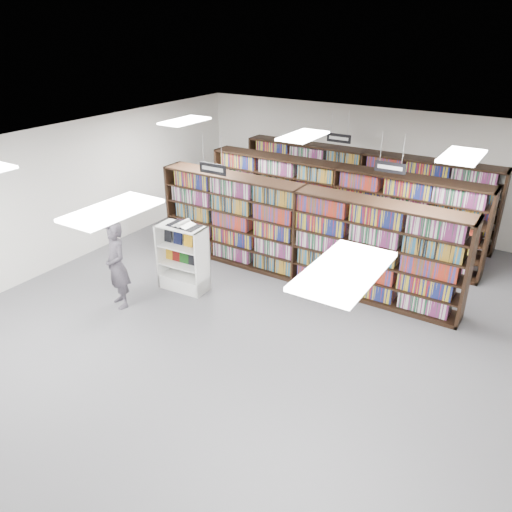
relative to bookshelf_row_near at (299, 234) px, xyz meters
The scene contains 18 objects.
floor 2.26m from the bookshelf_row_near, 90.00° to the right, with size 12.00×12.00×0.00m, color #545459.
ceiling 2.94m from the bookshelf_row_near, 90.00° to the right, with size 10.00×12.00×0.10m, color silver.
wall_back 4.04m from the bookshelf_row_near, 90.00° to the left, with size 10.00×0.10×3.20m, color silver.
wall_left 5.41m from the bookshelf_row_near, 158.20° to the right, with size 0.10×12.00×3.20m, color silver.
bookshelf_row_near is the anchor object (origin of this frame).
bookshelf_row_mid 2.00m from the bookshelf_row_near, 90.00° to the left, with size 7.00×0.60×2.10m.
bookshelf_row_far 3.70m from the bookshelf_row_near, 90.00° to the left, with size 7.00×0.60×2.10m.
aisle_sign_left 2.33m from the bookshelf_row_near, 146.29° to the right, with size 0.65×0.02×0.80m.
aisle_sign_right 2.33m from the bookshelf_row_near, 33.67° to the left, with size 0.65×0.02×0.80m.
aisle_sign_center 3.38m from the bookshelf_row_near, 99.46° to the left, with size 0.65×0.02×0.80m.
troffer_front_center 5.43m from the bookshelf_row_near, 90.00° to the right, with size 0.60×1.20×0.04m, color white.
troffer_front_right 6.20m from the bookshelf_row_near, 59.04° to the right, with size 0.60×1.20×0.04m, color white.
troffer_back_left 3.67m from the bookshelf_row_near, behind, with size 0.60×1.20×0.04m, color white.
troffer_back_center 2.11m from the bookshelf_row_near, ahead, with size 0.60×1.20×0.04m, color white.
troffer_back_right 3.67m from the bookshelf_row_near, ahead, with size 0.60×1.20×0.04m, color white.
endcap_display 2.55m from the bookshelf_row_near, 137.67° to the right, with size 1.06×0.58×1.44m.
open_book 2.48m from the bookshelf_row_near, 136.75° to the right, with size 0.66×0.39×0.13m.
shopper 3.84m from the bookshelf_row_near, 130.17° to the right, with size 0.65×0.42×1.77m, color #4D4852.
Camera 1 is at (4.47, -6.86, 5.24)m, focal length 35.00 mm.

